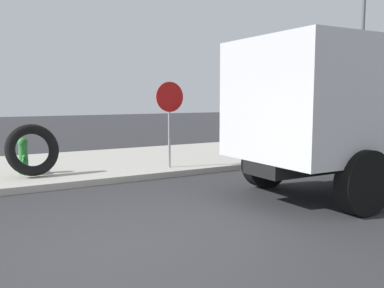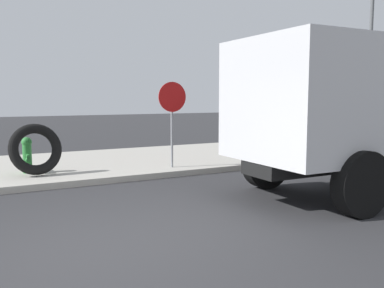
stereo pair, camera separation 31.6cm
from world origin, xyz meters
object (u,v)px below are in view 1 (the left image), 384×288
at_px(loose_tire, 32,150).
at_px(street_light_pole, 361,62).
at_px(dump_truck_gray, 382,113).
at_px(fire_hydrant, 23,155).
at_px(stop_sign, 170,108).

xyz_separation_m(loose_tire, street_light_pole, (10.54, -0.50, 2.37)).
height_order(dump_truck_gray, street_light_pole, street_light_pole).
distance_m(loose_tire, street_light_pole, 10.82).
relative_size(fire_hydrant, dump_truck_gray, 0.12).
height_order(fire_hydrant, stop_sign, stop_sign).
height_order(loose_tire, stop_sign, stop_sign).
bearing_deg(fire_hydrant, loose_tire, -71.77).
xyz_separation_m(fire_hydrant, street_light_pole, (10.68, -0.92, 2.52)).
bearing_deg(dump_truck_gray, loose_tire, 145.79).
xyz_separation_m(dump_truck_gray, street_light_pole, (4.18, 3.82, 1.52)).
distance_m(fire_hydrant, stop_sign, 3.67).
bearing_deg(fire_hydrant, dump_truck_gray, -36.11).
bearing_deg(fire_hydrant, street_light_pole, -4.91).
height_order(stop_sign, dump_truck_gray, dump_truck_gray).
xyz_separation_m(fire_hydrant, loose_tire, (0.14, -0.42, 0.15)).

